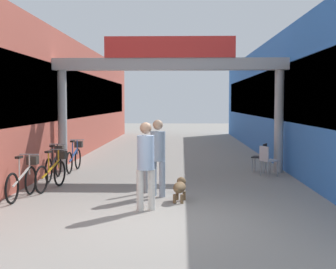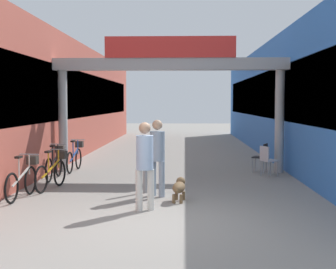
# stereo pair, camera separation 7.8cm
# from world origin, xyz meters

# --- Properties ---
(ground_plane) EXTENTS (80.00, 80.00, 0.00)m
(ground_plane) POSITION_xyz_m (0.00, 0.00, 0.00)
(ground_plane) COLOR gray
(storefront_left) EXTENTS (3.00, 26.00, 4.48)m
(storefront_left) POSITION_xyz_m (-5.09, 11.00, 2.24)
(storefront_left) COLOR #B25142
(storefront_left) RESTS_ON ground_plane
(storefront_right) EXTENTS (3.00, 26.00, 4.48)m
(storefront_right) POSITION_xyz_m (5.09, 11.00, 2.24)
(storefront_right) COLOR blue
(storefront_right) RESTS_ON ground_plane
(arcade_sign_gateway) EXTENTS (7.40, 0.47, 4.15)m
(arcade_sign_gateway) POSITION_xyz_m (0.00, 6.14, 2.94)
(arcade_sign_gateway) COLOR #B2B2B2
(arcade_sign_gateway) RESTS_ON ground_plane
(pedestrian_with_dog) EXTENTS (0.47, 0.47, 1.76)m
(pedestrian_with_dog) POSITION_xyz_m (-0.18, 2.36, 1.01)
(pedestrian_with_dog) COLOR #8C9EB2
(pedestrian_with_dog) RESTS_ON ground_plane
(pedestrian_companion) EXTENTS (0.43, 0.43, 1.76)m
(pedestrian_companion) POSITION_xyz_m (-0.34, 0.94, 1.02)
(pedestrian_companion) COLOR silver
(pedestrian_companion) RESTS_ON ground_plane
(dog_on_leash) EXTENTS (0.35, 0.70, 0.50)m
(dog_on_leash) POSITION_xyz_m (0.33, 1.84, 0.31)
(dog_on_leash) COLOR brown
(dog_on_leash) RESTS_ON ground_plane
(bicycle_silver_nearest) EXTENTS (0.46, 1.69, 0.98)m
(bicycle_silver_nearest) POSITION_xyz_m (-3.19, 2.07, 0.44)
(bicycle_silver_nearest) COLOR black
(bicycle_silver_nearest) RESTS_ON ground_plane
(bicycle_orange_second) EXTENTS (0.47, 1.67, 0.98)m
(bicycle_orange_second) POSITION_xyz_m (-2.84, 3.20, 0.44)
(bicycle_orange_second) COLOR black
(bicycle_orange_second) RESTS_ON ground_plane
(bicycle_black_third) EXTENTS (0.46, 1.69, 0.98)m
(bicycle_black_third) POSITION_xyz_m (-3.21, 4.71, 0.44)
(bicycle_black_third) COLOR black
(bicycle_black_third) RESTS_ON ground_plane
(bicycle_blue_farthest) EXTENTS (0.46, 1.69, 0.98)m
(bicycle_blue_farthest) POSITION_xyz_m (-3.01, 6.28, 0.44)
(bicycle_blue_farthest) COLOR black
(bicycle_blue_farthest) RESTS_ON ground_plane
(bollard_post_metal) EXTENTS (0.10, 0.10, 1.13)m
(bollard_post_metal) POSITION_xyz_m (-0.49, 2.77, 0.57)
(bollard_post_metal) COLOR gray
(bollard_post_metal) RESTS_ON ground_plane
(cafe_chair_aluminium_nearer) EXTENTS (0.54, 0.54, 0.89)m
(cafe_chair_aluminium_nearer) POSITION_xyz_m (2.84, 5.32, 0.54)
(cafe_chair_aluminium_nearer) COLOR gray
(cafe_chair_aluminium_nearer) RESTS_ON ground_plane
(cafe_chair_black_farther) EXTENTS (0.53, 0.53, 0.89)m
(cafe_chair_black_farther) POSITION_xyz_m (2.83, 6.14, 0.54)
(cafe_chair_black_farther) COLOR gray
(cafe_chair_black_farther) RESTS_ON ground_plane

